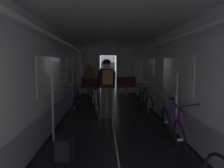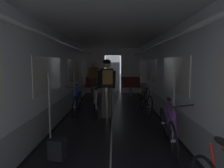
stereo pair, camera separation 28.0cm
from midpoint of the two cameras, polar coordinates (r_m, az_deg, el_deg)
name	(u,v)px [view 2 (the right image)]	position (r m, az deg, el deg)	size (l,w,h in m)	color
train_car_shell	(112,60)	(5.51, 1.45, 6.83)	(3.14, 12.34, 2.57)	black
bench_seat_far_left	(95,84)	(10.07, -4.13, -0.10)	(0.98, 0.51, 0.95)	gray
bench_seat_far_right	(131,84)	(10.09, 6.11, -0.11)	(0.98, 0.51, 0.95)	gray
bicycle_black	(145,102)	(6.49, 10.75, -5.11)	(0.44, 1.69, 0.95)	black
bicycle_blue	(77,102)	(6.46, -8.77, -5.11)	(0.44, 1.69, 0.95)	black
bicycle_purple	(168,128)	(4.06, 17.74, -11.92)	(0.44, 1.69, 0.96)	black
person_cyclist_aisle	(107,82)	(5.84, -0.11, 0.62)	(0.55, 0.42, 1.73)	brown
bicycle_white_in_aisle	(96,103)	(6.21, -3.28, -5.49)	(0.50, 1.68, 0.95)	black
person_standing_near_bench	(94,77)	(9.66, -4.31, 2.08)	(0.53, 0.23, 1.69)	brown
backpack_on_floor	(57,149)	(3.61, -13.12, -17.62)	(0.26, 0.20, 0.34)	black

